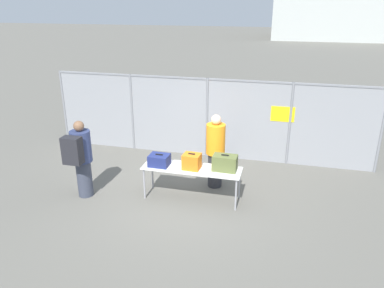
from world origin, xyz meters
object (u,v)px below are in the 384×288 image
(suitcase_navy, at_px, (159,160))
(traveler_hooded, at_px, (81,157))
(suitcase_olive, at_px, (225,163))
(inspection_table, at_px, (192,170))
(security_worker_near, at_px, (215,150))
(utility_trailer, at_px, (284,124))
(suitcase_orange, at_px, (192,161))

(suitcase_navy, bearing_deg, traveler_hooded, -164.21)
(suitcase_olive, bearing_deg, suitcase_navy, -175.41)
(suitcase_navy, bearing_deg, inspection_table, 4.31)
(inspection_table, xyz_separation_m, security_worker_near, (0.37, 0.72, 0.22))
(utility_trailer, bearing_deg, security_worker_near, -109.67)
(suitcase_olive, bearing_deg, suitcase_orange, -172.25)
(utility_trailer, bearing_deg, inspection_table, -110.85)
(inspection_table, relative_size, traveler_hooded, 1.22)
(suitcase_navy, xyz_separation_m, suitcase_olive, (1.42, 0.11, 0.04))
(inspection_table, bearing_deg, suitcase_olive, 4.87)
(suitcase_olive, bearing_deg, security_worker_near, 116.72)
(suitcase_navy, height_order, suitcase_olive, suitcase_olive)
(security_worker_near, bearing_deg, suitcase_navy, 35.13)
(inspection_table, bearing_deg, utility_trailer, 69.15)
(inspection_table, xyz_separation_m, suitcase_orange, (0.01, -0.03, 0.22))
(suitcase_orange, distance_m, traveler_hooded, 2.40)
(traveler_hooded, distance_m, utility_trailer, 6.75)
(traveler_hooded, bearing_deg, utility_trailer, 36.76)
(utility_trailer, bearing_deg, suitcase_orange, -110.63)
(suitcase_navy, xyz_separation_m, security_worker_near, (1.08, 0.78, 0.04))
(traveler_hooded, relative_size, security_worker_near, 1.00)
(suitcase_navy, distance_m, suitcase_olive, 1.42)
(suitcase_orange, xyz_separation_m, traveler_hooded, (-2.35, -0.48, 0.06))
(inspection_table, bearing_deg, security_worker_near, 62.90)
(suitcase_orange, bearing_deg, traveler_hooded, -168.47)
(inspection_table, distance_m, suitcase_navy, 0.74)
(suitcase_olive, relative_size, traveler_hooded, 0.29)
(inspection_table, xyz_separation_m, traveler_hooded, (-2.34, -0.51, 0.28))
(suitcase_orange, height_order, utility_trailer, suitcase_orange)
(suitcase_olive, height_order, utility_trailer, suitcase_olive)
(suitcase_olive, height_order, traveler_hooded, traveler_hooded)
(security_worker_near, relative_size, utility_trailer, 0.44)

